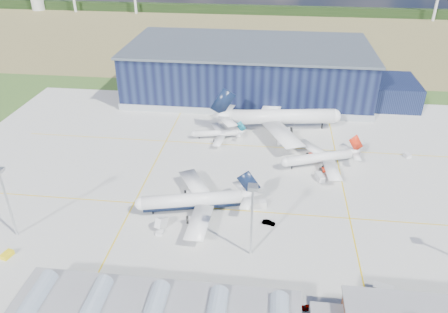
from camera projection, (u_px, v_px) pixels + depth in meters
ground at (227, 192)px, 150.37m from camera, size 600.00×600.00×0.00m
apron at (230, 177)px, 159.01m from camera, size 220.00×160.00×0.08m
farmland at (259, 35)px, 340.72m from camera, size 600.00×220.00×0.01m
treeline at (264, 10)px, 407.98m from camera, size 600.00×8.00×8.00m
hangar at (253, 72)px, 226.41m from camera, size 145.00×62.00×26.10m
light_mast_west at (5, 192)px, 123.10m from camera, size 2.60×2.60×23.00m
light_mast_center at (252, 210)px, 115.80m from camera, size 2.60×2.60×23.00m
airliner_navy at (192, 194)px, 137.72m from camera, size 49.45×48.80×13.38m
airliner_red at (319, 153)px, 163.34m from camera, size 43.47×43.04×11.03m
airliner_widebody at (282, 110)px, 189.02m from camera, size 66.50×65.43×19.10m
airliner_regional at (216, 130)px, 184.04m from camera, size 27.29×26.87×7.72m
gse_tug_a at (7, 255)px, 121.96m from camera, size 2.87×3.85×1.44m
gse_van_a at (258, 204)px, 142.20m from camera, size 5.78×3.72×2.33m
gse_cart_a at (407, 155)px, 171.90m from camera, size 3.02×3.66×1.36m
gse_van_b at (320, 177)px, 156.91m from camera, size 3.50×5.20×2.18m
gse_van_c at (383, 290)px, 110.08m from camera, size 5.40×3.66×2.37m
airstair at (162, 225)px, 132.36m from camera, size 3.18×5.01×2.99m
car_a at (310, 307)px, 105.85m from camera, size 4.00×2.17×1.29m
car_b at (269, 223)px, 134.60m from camera, size 4.27×2.32×1.34m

